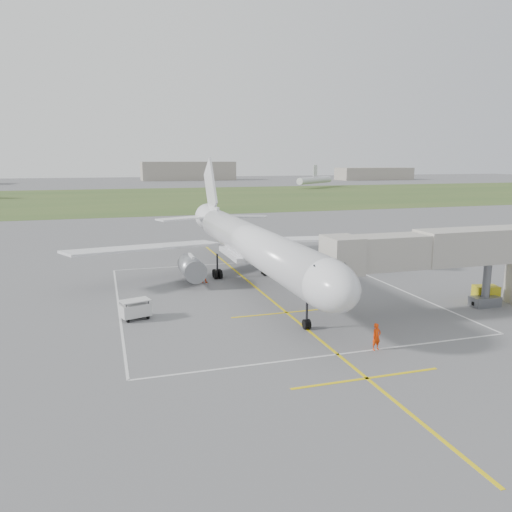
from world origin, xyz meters
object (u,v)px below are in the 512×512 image
object	(u,v)px
ramp_worker_wing	(204,274)
baggage_cart	(135,309)
airliner	(251,244)
jet_bridge	(468,257)
ramp_worker_nose	(376,337)
gpu_unit	(486,294)

from	to	relation	value
ramp_worker_wing	baggage_cart	bearing A→B (deg)	81.97
airliner	jet_bridge	xyz separation A→B (m)	(15.72, -14.25, 0.35)
airliner	baggage_cart	distance (m)	15.84
baggage_cart	ramp_worker_nose	bearing A→B (deg)	-53.88
baggage_cart	ramp_worker_wing	world-z (taller)	ramp_worker_wing
airliner	jet_bridge	world-z (taller)	airliner
airliner	gpu_unit	world-z (taller)	airliner
ramp_worker_nose	baggage_cart	bearing A→B (deg)	131.94
gpu_unit	ramp_worker_nose	xyz separation A→B (m)	(-15.97, -7.49, 0.17)
jet_bridge	ramp_worker_nose	world-z (taller)	jet_bridge
jet_bridge	ramp_worker_nose	xyz separation A→B (m)	(-12.76, -6.51, -3.78)
airliner	ramp_worker_nose	distance (m)	21.25
airliner	jet_bridge	size ratio (longest dim) A/B	2.00
baggage_cart	airliner	bearing A→B (deg)	17.95
jet_bridge	baggage_cart	xyz separation A→B (m)	(-28.47, 5.54, -3.89)
ramp_worker_wing	gpu_unit	bearing A→B (deg)	175.42
gpu_unit	baggage_cart	xyz separation A→B (m)	(-31.68, 4.56, 0.06)
gpu_unit	ramp_worker_nose	size ratio (longest dim) A/B	1.24
jet_bridge	ramp_worker_wing	xyz separation A→B (m)	(-20.50, 16.35, -3.83)
jet_bridge	gpu_unit	xyz separation A→B (m)	(3.21, 0.98, -3.95)
gpu_unit	baggage_cart	bearing A→B (deg)	-175.65
airliner	ramp_worker_nose	bearing A→B (deg)	-81.88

